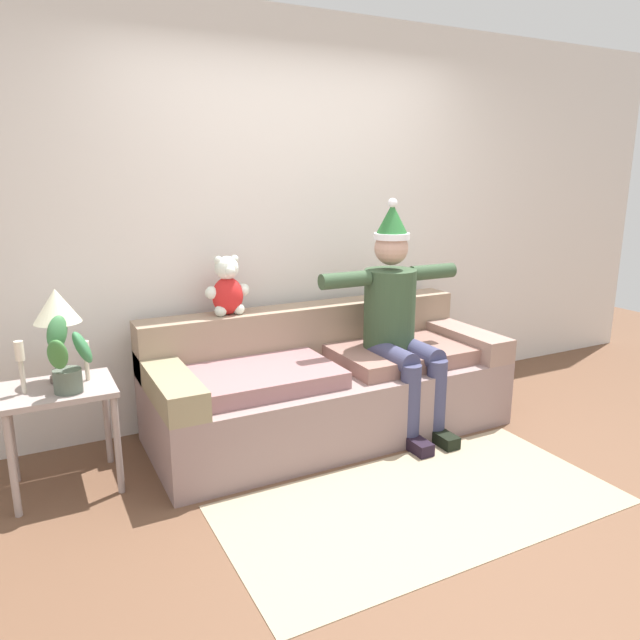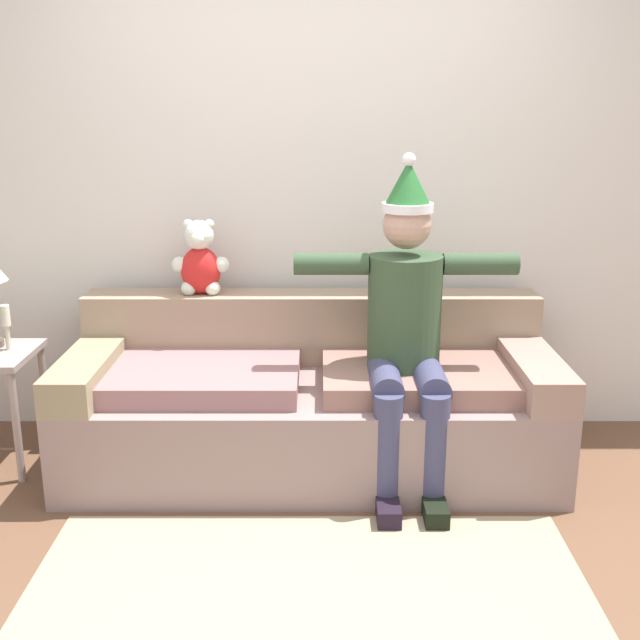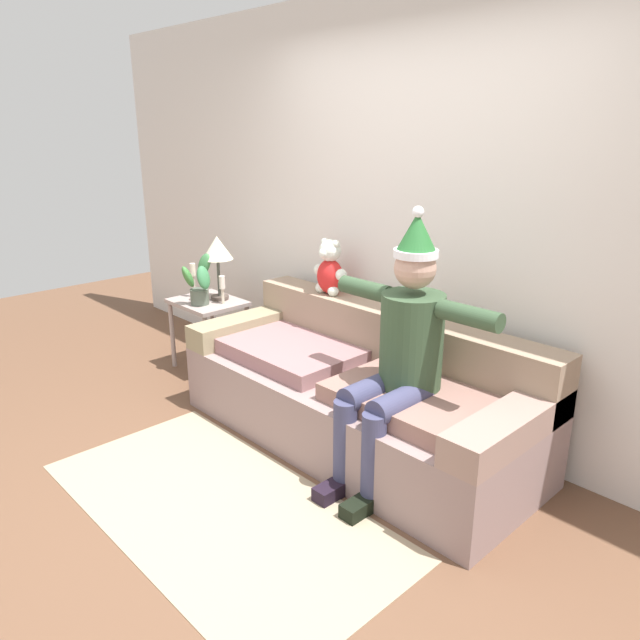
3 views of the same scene
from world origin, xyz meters
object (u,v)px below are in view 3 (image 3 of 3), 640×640
(teddy_bear, at_px, (330,269))
(side_table, at_px, (208,312))
(potted_plant, at_px, (199,283))
(table_lamp, at_px, (217,251))
(couch, at_px, (359,393))
(person_seated, at_px, (400,350))
(candle_tall, at_px, (193,275))
(candle_short, at_px, (222,286))

(teddy_bear, height_order, side_table, teddy_bear)
(potted_plant, bearing_deg, table_lamp, 93.42)
(couch, distance_m, person_seated, 0.64)
(teddy_bear, height_order, table_lamp, teddy_bear)
(teddy_bear, bearing_deg, table_lamp, -167.41)
(side_table, height_order, candle_tall, candle_tall)
(potted_plant, bearing_deg, person_seated, -1.14)
(table_lamp, distance_m, candle_tall, 0.31)
(couch, height_order, teddy_bear, teddy_bear)
(side_table, height_order, potted_plant, potted_plant)
(person_seated, distance_m, table_lamp, 2.02)
(couch, distance_m, table_lamp, 1.70)
(candle_short, bearing_deg, teddy_bear, 17.08)
(teddy_bear, xyz_separation_m, candle_short, (-0.89, -0.27, -0.24))
(table_lamp, bearing_deg, candle_short, -23.36)
(person_seated, bearing_deg, table_lamp, 173.49)
(side_table, bearing_deg, couch, 0.79)
(table_lamp, bearing_deg, couch, -2.47)
(table_lamp, bearing_deg, person_seated, -6.51)
(table_lamp, bearing_deg, side_table, -114.52)
(person_seated, xyz_separation_m, teddy_bear, (-0.99, 0.45, 0.19))
(candle_tall, bearing_deg, table_lamp, 29.15)
(couch, distance_m, candle_tall, 1.82)
(person_seated, xyz_separation_m, potted_plant, (-1.99, 0.04, -0.02))
(person_seated, relative_size, potted_plant, 3.74)
(couch, xyz_separation_m, side_table, (-1.61, -0.02, 0.17))
(couch, height_order, candle_short, candle_short)
(person_seated, distance_m, potted_plant, 1.99)
(teddy_bear, relative_size, candle_short, 1.74)
(couch, xyz_separation_m, table_lamp, (-1.57, 0.07, 0.65))
(table_lamp, relative_size, candle_tall, 1.83)
(candle_tall, relative_size, candle_short, 1.26)
(table_lamp, height_order, candle_tall, table_lamp)
(couch, relative_size, side_table, 4.00)
(candle_tall, bearing_deg, person_seated, -3.09)
(potted_plant, relative_size, candle_short, 1.83)
(couch, xyz_separation_m, teddy_bear, (-0.56, 0.29, 0.64))
(potted_plant, bearing_deg, teddy_bear, 22.53)
(person_seated, bearing_deg, teddy_bear, 155.41)
(teddy_bear, distance_m, candle_short, 0.97)
(couch, bearing_deg, candle_tall, -178.63)
(person_seated, relative_size, candle_tall, 5.47)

